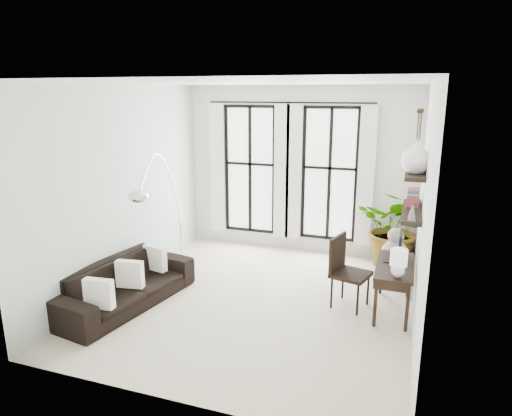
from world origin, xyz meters
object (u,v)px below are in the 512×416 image
at_px(sofa, 125,284).
at_px(plant, 396,228).
at_px(desk, 395,268).
at_px(arc_lamp, 161,181).
at_px(desk_chair, 345,267).
at_px(buddha, 394,259).

distance_m(sofa, plant, 4.73).
bearing_deg(desk, arc_lamp, -179.37).
bearing_deg(plant, arc_lamp, -151.38).
distance_m(desk_chair, buddha, 1.35).
relative_size(sofa, desk, 1.88).
height_order(plant, buddha, plant).
relative_size(sofa, arc_lamp, 1.03).
relative_size(desk_chair, arc_lamp, 0.48).
height_order(plant, desk, plant).
bearing_deg(desk, desk_chair, 177.49).
bearing_deg(sofa, arc_lamp, 3.98).
distance_m(sofa, buddha, 4.31).
relative_size(plant, desk, 1.19).
relative_size(sofa, desk_chair, 2.13).
height_order(sofa, desk_chair, desk_chair).
bearing_deg(sofa, desk, -64.86).
xyz_separation_m(sofa, arc_lamp, (0.10, 0.98, 1.36)).
distance_m(desk, buddha, 1.23).
bearing_deg(arc_lamp, desk_chair, 1.36).
xyz_separation_m(desk, desk_chair, (-0.69, 0.03, -0.08)).
bearing_deg(arc_lamp, sofa, -95.88).
height_order(sofa, plant, plant).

